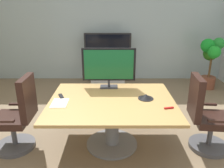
# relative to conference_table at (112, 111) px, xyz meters

# --- Properties ---
(ground_plane) EXTENTS (7.46, 7.46, 0.00)m
(ground_plane) POSITION_rel_conference_table_xyz_m (-0.11, -0.00, -0.55)
(ground_plane) COLOR #7A664C
(wall_back_glass_partition) EXTENTS (6.36, 0.10, 2.81)m
(wall_back_glass_partition) POSITION_rel_conference_table_xyz_m (-0.11, 3.23, 0.85)
(wall_back_glass_partition) COLOR #9EB2B7
(wall_back_glass_partition) RESTS_ON ground
(conference_table) EXTENTS (1.75, 1.39, 0.73)m
(conference_table) POSITION_rel_conference_table_xyz_m (0.00, 0.00, 0.00)
(conference_table) COLOR #B2894C
(conference_table) RESTS_ON ground
(office_chair_left) EXTENTS (0.60, 0.57, 1.09)m
(office_chair_left) POSITION_rel_conference_table_xyz_m (-1.33, -0.08, -0.10)
(office_chair_left) COLOR #4C4C51
(office_chair_left) RESTS_ON ground
(office_chair_right) EXTENTS (0.62, 0.59, 1.09)m
(office_chair_right) POSITION_rel_conference_table_xyz_m (1.33, -0.07, -0.10)
(office_chair_right) COLOR #4C4C51
(office_chair_right) RESTS_ON ground
(tv_monitor) EXTENTS (0.84, 0.18, 0.64)m
(tv_monitor) POSITION_rel_conference_table_xyz_m (-0.05, 0.53, 0.53)
(tv_monitor) COLOR #333338
(tv_monitor) RESTS_ON conference_table
(wall_display_unit) EXTENTS (1.20, 0.36, 1.31)m
(wall_display_unit) POSITION_rel_conference_table_xyz_m (-0.11, 2.87, -0.11)
(wall_display_unit) COLOR #B7BABC
(wall_display_unit) RESTS_ON ground
(potted_plant) EXTENTS (0.54, 0.69, 1.26)m
(potted_plant) POSITION_rel_conference_table_xyz_m (2.39, 2.41, 0.24)
(potted_plant) COLOR brown
(potted_plant) RESTS_ON ground
(conference_phone) EXTENTS (0.22, 0.22, 0.07)m
(conference_phone) POSITION_rel_conference_table_xyz_m (0.48, 0.05, 0.21)
(conference_phone) COLOR black
(conference_phone) RESTS_ON conference_table
(remote_control) EXTENTS (0.11, 0.18, 0.02)m
(remote_control) POSITION_rel_conference_table_xyz_m (-0.74, 0.12, 0.18)
(remote_control) COLOR black
(remote_control) RESTS_ON conference_table
(whiteboard_marker) EXTENTS (0.13, 0.05, 0.02)m
(whiteboard_marker) POSITION_rel_conference_table_xyz_m (0.74, -0.27, 0.18)
(whiteboard_marker) COLOR red
(whiteboard_marker) RESTS_ON conference_table
(paper_notepad) EXTENTS (0.21, 0.30, 0.01)m
(paper_notepad) POSITION_rel_conference_table_xyz_m (-0.71, -0.11, 0.18)
(paper_notepad) COLOR white
(paper_notepad) RESTS_ON conference_table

